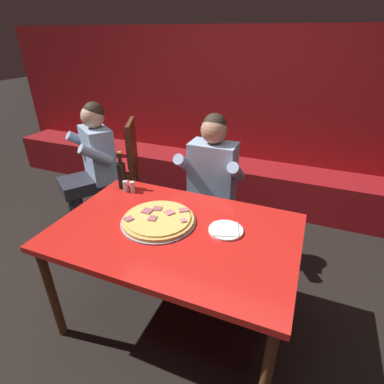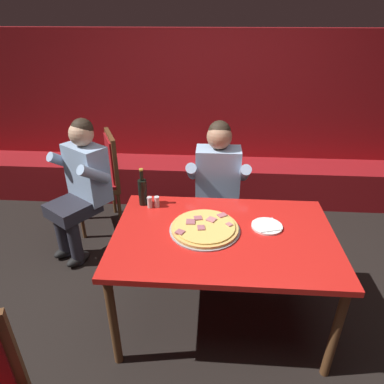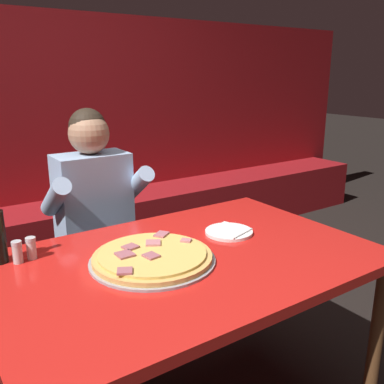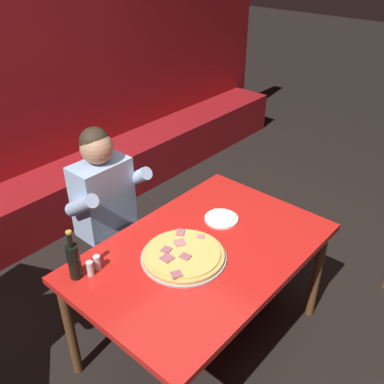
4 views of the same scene
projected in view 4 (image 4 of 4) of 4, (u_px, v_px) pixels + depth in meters
ground_plane at (202, 339)px, 2.81m from camera, size 24.00×24.00×0.00m
booth_wall_panel at (2, 120)px, 3.54m from camera, size 6.80×0.16×1.90m
booth_bench at (40, 207)px, 3.74m from camera, size 6.46×0.48×0.46m
main_dining_table at (203, 259)px, 2.45m from camera, size 1.46×0.96×0.76m
pizza at (184, 255)px, 2.34m from camera, size 0.47×0.47×0.05m
plate_white_paper at (221, 219)px, 2.65m from camera, size 0.21×0.21×0.02m
beer_bottle at (74, 260)px, 2.17m from camera, size 0.07×0.07×0.29m
shaker_red_pepper_flakes at (90, 269)px, 2.21m from camera, size 0.04×0.04×0.09m
shaker_parmesan at (97, 263)px, 2.25m from camera, size 0.04×0.04×0.09m
diner_seated_blue_shirt at (112, 211)px, 2.84m from camera, size 0.53×0.53×1.27m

